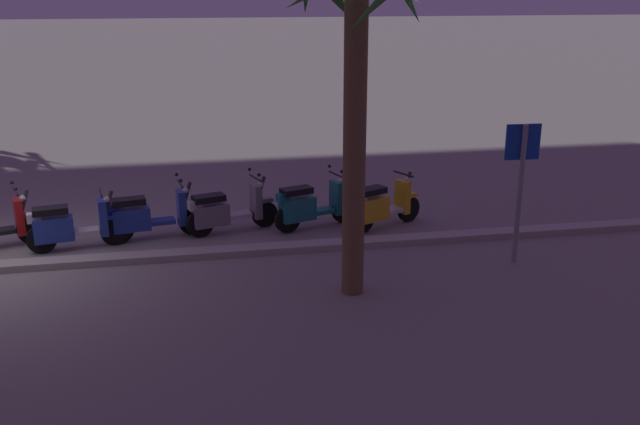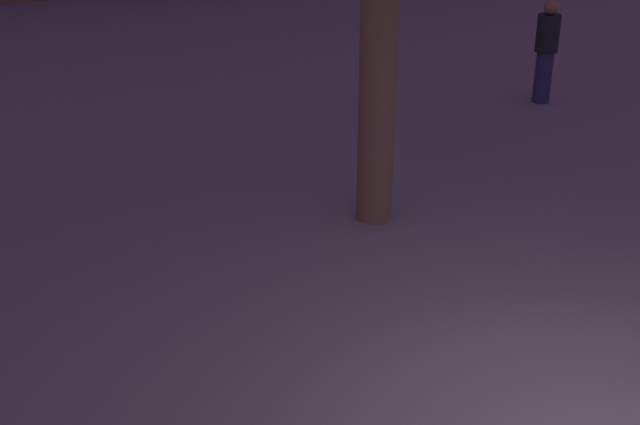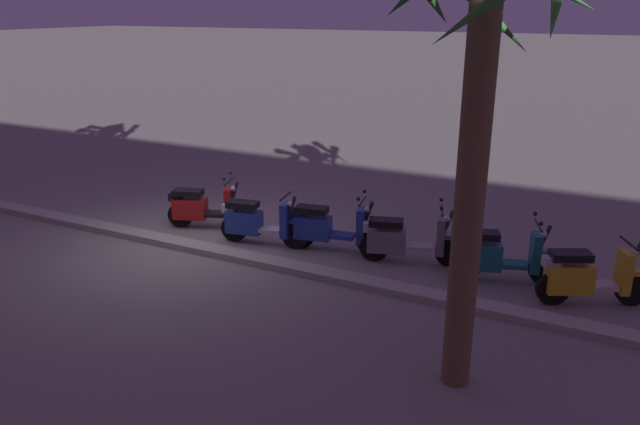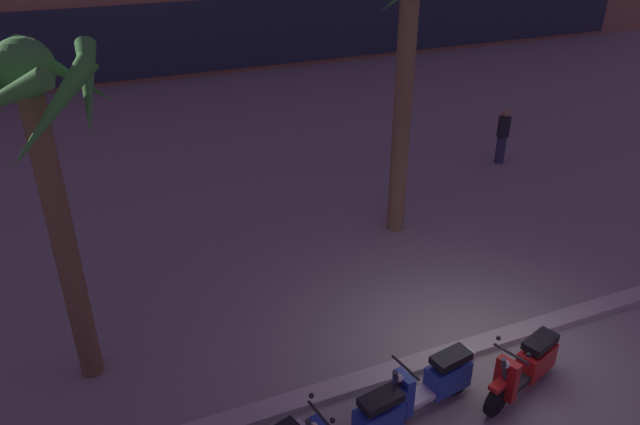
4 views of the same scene
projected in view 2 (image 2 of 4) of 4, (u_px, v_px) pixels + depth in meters
The scene contains 1 object.
pedestrian_window_shopping at pixel (546, 50), 12.58m from camera, with size 0.34×0.34×1.54m.
Camera 2 is at (-3.83, -2.55, 3.86)m, focal length 47.37 mm.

